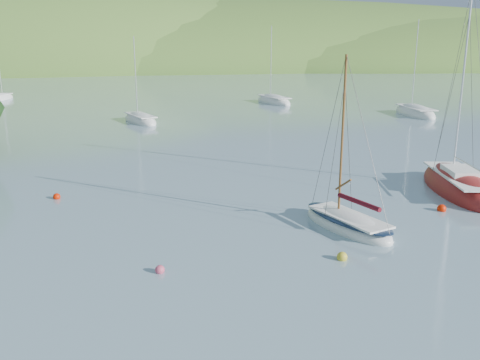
{
  "coord_description": "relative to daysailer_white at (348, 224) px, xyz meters",
  "views": [
    {
      "loc": [
        -4.5,
        -19.23,
        9.24
      ],
      "look_at": [
        -0.25,
        8.0,
        1.82
      ],
      "focal_mm": 40.0,
      "sensor_mm": 36.0,
      "label": 1
    }
  ],
  "objects": [
    {
      "name": "daysailer_white",
      "position": [
        0.0,
        0.0,
        0.0
      ],
      "size": [
        4.16,
        6.27,
        9.05
      ],
      "rotation": [
        0.0,
        0.0,
        0.37
      ],
      "color": "white",
      "rests_on": "ground"
    },
    {
      "name": "ground",
      "position": [
        -4.68,
        -4.77,
        -0.21
      ],
      "size": [
        700.0,
        700.0,
        0.0
      ],
      "primitive_type": "plane",
      "color": "#7696A4",
      "rests_on": "ground"
    },
    {
      "name": "mooring_buoys",
      "position": [
        -3.32,
        0.52,
        -0.09
      ],
      "size": [
        21.69,
        11.64,
        0.49
      ],
      "color": "gold",
      "rests_on": "ground"
    },
    {
      "name": "distant_sloop_a",
      "position": [
        -11.03,
        36.17,
        -0.04
      ],
      "size": [
        4.94,
        7.48,
        10.09
      ],
      "rotation": [
        0.0,
        0.0,
        0.38
      ],
      "color": "white",
      "rests_on": "ground"
    },
    {
      "name": "distant_sloop_c",
      "position": [
        -32.55,
        61.75,
        -0.05
      ],
      "size": [
        3.87,
        6.71,
        9.05
      ],
      "rotation": [
        0.0,
        0.0,
        -0.28
      ],
      "color": "white",
      "rests_on": "ground"
    },
    {
      "name": "shoreline_hills",
      "position": [
        -14.34,
        167.65,
        -0.21
      ],
      "size": [
        690.0,
        135.0,
        56.0
      ],
      "color": "#3B6727",
      "rests_on": "ground"
    },
    {
      "name": "distant_sloop_b",
      "position": [
        7.45,
        51.19,
        -0.02
      ],
      "size": [
        5.02,
        8.65,
        11.66
      ],
      "rotation": [
        0.0,
        0.0,
        0.28
      ],
      "color": "white",
      "rests_on": "ground"
    },
    {
      "name": "distant_sloop_d",
      "position": [
        21.78,
        36.57,
        -0.01
      ],
      "size": [
        3.07,
        8.56,
        12.2
      ],
      "rotation": [
        0.0,
        0.0,
        -0.01
      ],
      "color": "white",
      "rests_on": "ground"
    },
    {
      "name": "sloop_red",
      "position": [
        9.02,
        5.2,
        0.03
      ],
      "size": [
        4.59,
        9.45,
        13.4
      ],
      "rotation": [
        0.0,
        0.0,
        -0.17
      ],
      "color": "maroon",
      "rests_on": "ground"
    }
  ]
}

